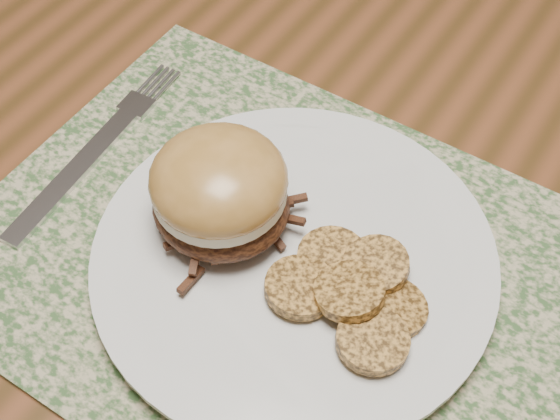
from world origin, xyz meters
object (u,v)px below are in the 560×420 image
at_px(dinner_plate, 294,260).
at_px(pork_sandwich, 219,191).
at_px(dining_table, 520,236).
at_px(fork, 98,147).

bearing_deg(dinner_plate, pork_sandwich, -175.23).
distance_m(dinner_plate, pork_sandwich, 0.07).
bearing_deg(dining_table, dinner_plate, -123.38).
bearing_deg(pork_sandwich, dinner_plate, 6.77).
height_order(dining_table, pork_sandwich, pork_sandwich).
relative_size(dining_table, fork, 7.26).
relative_size(dining_table, dinner_plate, 5.77).
distance_m(dining_table, fork, 0.36).
bearing_deg(dinner_plate, dining_table, 56.62).
bearing_deg(pork_sandwich, fork, 175.75).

